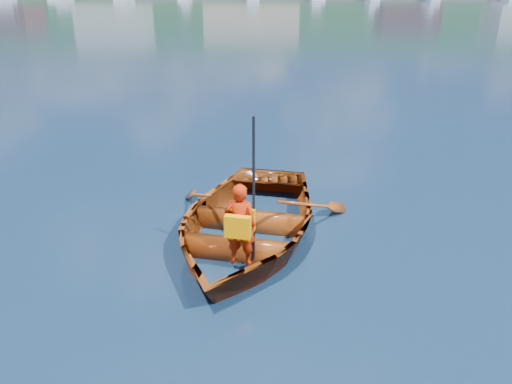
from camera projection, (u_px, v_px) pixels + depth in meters
The scene contains 3 objects.
ground at pixel (280, 235), 7.68m from camera, with size 600.00×600.00×0.00m.
rowboat at pixel (245, 222), 7.48m from camera, with size 3.69×4.61×0.85m.
child_paddler at pixel (240, 224), 6.49m from camera, with size 0.46×0.39×1.99m.
Camera 1 is at (-0.24, -6.86, 3.55)m, focal length 35.00 mm.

